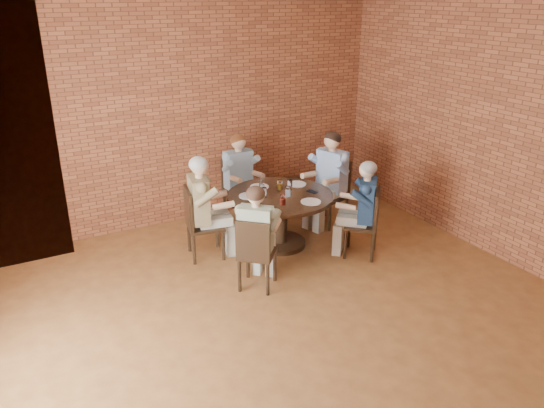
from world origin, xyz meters
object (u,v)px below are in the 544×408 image
chair_a (332,189)px  chair_e (368,221)px  diner_b (240,179)px  diner_c (204,208)px  diner_d (257,238)px  diner_e (362,209)px  chair_b (238,187)px  chair_c (198,221)px  diner_a (329,179)px  dining_table (280,210)px  smartphone (312,192)px  chair_d (255,252)px

chair_a → chair_e: 1.16m
diner_b → diner_c: 1.26m
diner_b → diner_d: bearing=-114.8°
diner_e → chair_b: bearing=-111.2°
chair_c → diner_e: bearing=-106.3°
chair_b → chair_e: (0.95, -1.95, -0.01)m
diner_a → chair_c: size_ratio=1.46×
dining_table → chair_c: bearing=169.3°
dining_table → diner_b: diner_b is taller
diner_a → diner_b: diner_a is taller
chair_c → smartphone: bearing=-92.0°
dining_table → diner_c: diner_c is taller
chair_b → diner_a: bearing=-42.3°
diner_b → chair_b: bearing=90.0°
dining_table → chair_a: bearing=16.7°
diner_d → diner_b: bearing=-67.1°
chair_b → chair_c: (-1.01, -0.93, 0.01)m
chair_c → chair_e: size_ratio=1.04×
diner_d → diner_e: diner_e is taller
diner_d → dining_table: bearing=-90.0°
chair_a → chair_b: 1.43m
diner_a → chair_e: (-0.14, -1.11, -0.20)m
chair_c → chair_d: bearing=-155.3°
diner_c → chair_d: 1.11m
chair_b → chair_d: chair_b is taller
diner_a → diner_e: diner_a is taller
diner_b → diner_e: diner_b is taller
chair_e → chair_a: bearing=-147.9°
dining_table → chair_b: bearing=94.7°
diner_a → chair_d: size_ratio=1.55×
diner_d → diner_e: bearing=-134.3°
chair_e → smartphone: (-0.43, 0.68, 0.25)m
chair_c → smartphone: chair_c is taller
diner_c → chair_e: (1.87, -1.00, -0.18)m
diner_a → diner_e: bearing=-27.4°
diner_c → diner_e: (1.81, -0.95, -0.04)m
diner_c → smartphone: size_ratio=8.82×
smartphone → chair_e: bearing=-74.5°
chair_a → diner_a: bearing=-90.0°
chair_c → diner_d: size_ratio=0.75×
chair_c → diner_e: (1.90, -0.97, 0.13)m
diner_c → diner_d: (0.24, -1.02, -0.05)m
diner_c → chair_e: bearing=-107.6°
diner_b → chair_c: size_ratio=1.39×
chair_d → diner_a: bearing=-104.0°
chair_c → dining_table: bearing=-90.0°
diner_a → diner_b: (-1.08, 0.75, -0.04)m
diner_e → chair_c: bearing=-73.3°
chair_e → chair_b: bearing=-110.4°
chair_a → diner_d: size_ratio=0.76×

